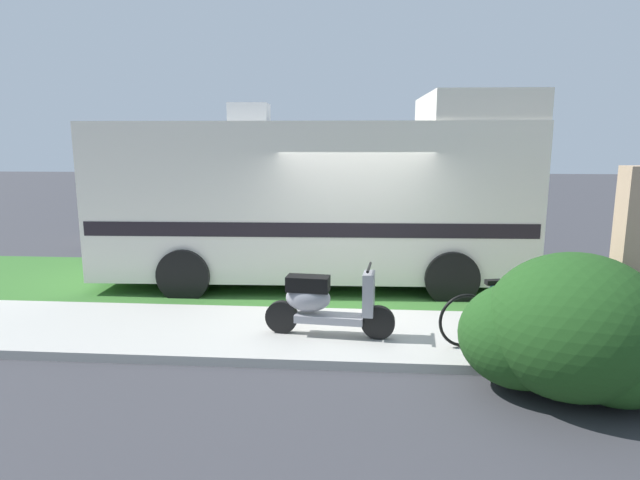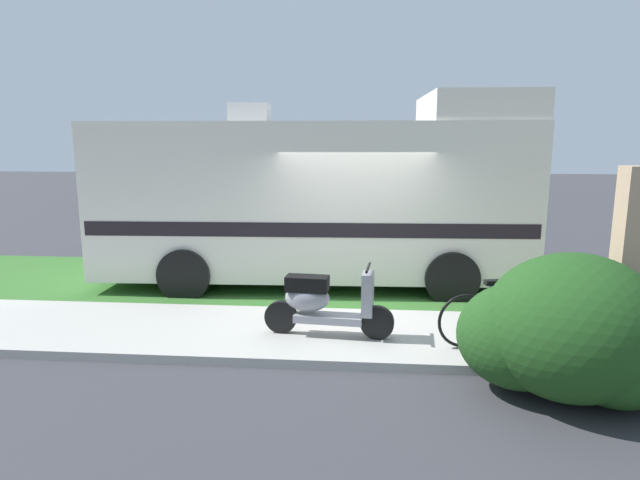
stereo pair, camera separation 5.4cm
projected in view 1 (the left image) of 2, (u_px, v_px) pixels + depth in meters
ground_plane at (354, 312)px, 8.27m from camera, size 80.00×80.00×0.00m
sidewalk at (353, 336)px, 7.08m from camera, size 24.00×2.00×0.12m
grass_strip at (355, 285)px, 9.73m from camera, size 24.00×3.40×0.08m
motorhome_rv at (318, 197)px, 9.69m from camera, size 7.74×2.93×3.49m
scooter at (324, 302)px, 6.86m from camera, size 1.73×0.50×0.97m
bicycle at (506, 315)px, 6.55m from camera, size 1.73×0.56×0.90m
pickup_truck_near at (234, 205)px, 14.39m from camera, size 5.87×2.31×1.78m
bush_by_porch at (569, 333)px, 5.34m from camera, size 2.14×1.60×1.51m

